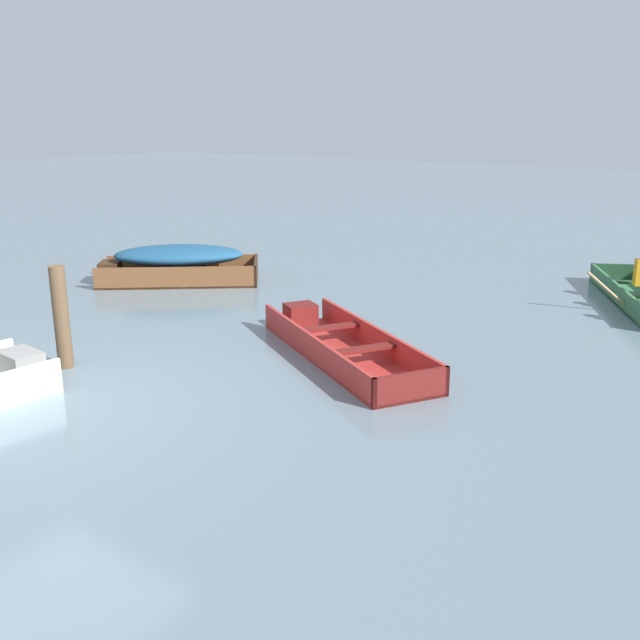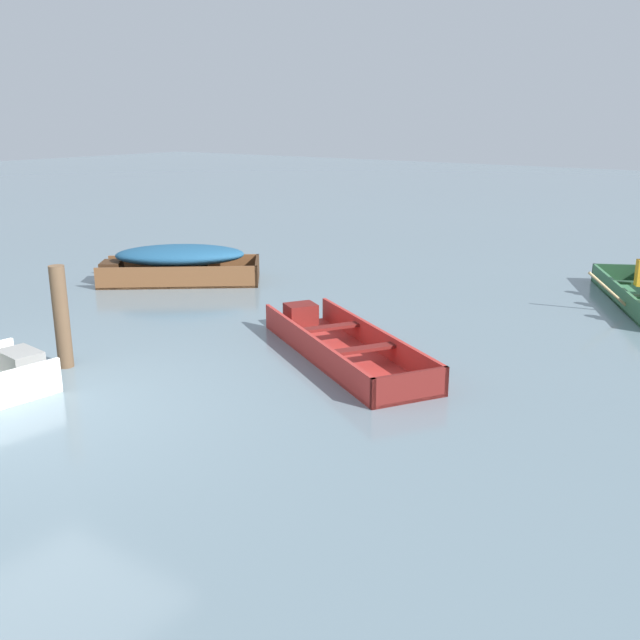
{
  "view_description": "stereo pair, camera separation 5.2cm",
  "coord_description": "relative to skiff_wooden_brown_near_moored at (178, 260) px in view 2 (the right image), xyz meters",
  "views": [
    {
      "loc": [
        6.57,
        -3.82,
        3.02
      ],
      "look_at": [
        1.2,
        3.71,
        0.35
      ],
      "focal_mm": 40.0,
      "sensor_mm": 36.0,
      "label": 1
    },
    {
      "loc": [
        6.61,
        -3.79,
        3.02
      ],
      "look_at": [
        1.2,
        3.71,
        0.35
      ],
      "focal_mm": 40.0,
      "sensor_mm": 36.0,
      "label": 2
    }
  ],
  "objects": [
    {
      "name": "ground_plane",
      "position": [
        3.18,
        -5.25,
        -0.41
      ],
      "size": [
        80.0,
        80.0,
        0.0
      ],
      "primitive_type": "plane",
      "color": "slate"
    },
    {
      "name": "skiff_wooden_brown_near_moored",
      "position": [
        0.0,
        0.0,
        0.0
      ],
      "size": [
        3.0,
        2.75,
        0.69
      ],
      "color": "brown",
      "rests_on": "ground"
    },
    {
      "name": "skiff_red_mid_moored",
      "position": [
        4.82,
        -1.71,
        -0.29
      ],
      "size": [
        3.37,
        2.53,
        0.35
      ],
      "color": "#AD2D28",
      "rests_on": "ground"
    },
    {
      "name": "mooring_post",
      "position": [
        2.34,
        -4.11,
        0.23
      ],
      "size": [
        0.19,
        0.19,
        1.28
      ],
      "primitive_type": "cylinder",
      "color": "brown",
      "rests_on": "ground"
    }
  ]
}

